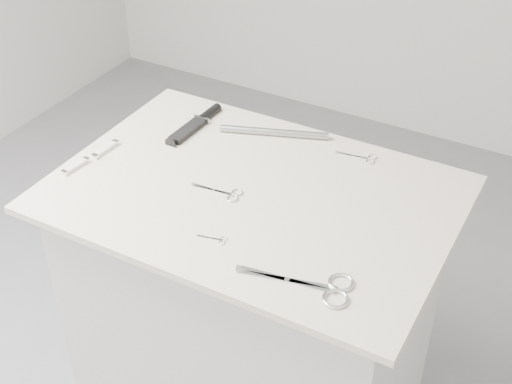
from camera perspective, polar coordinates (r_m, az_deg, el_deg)
The scene contains 10 objects.
plinth at distance 2.10m, azimuth -0.22°, elevation -10.38°, with size 0.90×0.60×0.90m, color #BBBBB8.
display_board at distance 1.79m, azimuth -0.26°, elevation -0.19°, with size 1.00×0.70×0.02m, color beige.
large_shears at distance 1.52m, azimuth 5.11°, elevation -7.56°, with size 0.25×0.11×0.01m.
embroidery_scissors_a at distance 1.78m, azimuth -2.42°, elevation -0.10°, with size 0.13×0.06×0.00m.
embroidery_scissors_b at distance 1.93m, azimuth 8.57°, elevation 2.72°, with size 0.11×0.05×0.00m.
tiny_scissors at distance 1.64m, azimuth -3.23°, elevation -3.80°, with size 0.07×0.03×0.00m.
sheathed_knife at distance 2.06m, azimuth -4.67°, elevation 5.57°, with size 0.05×0.22×0.03m.
pocket_knife_a at distance 1.98m, azimuth -11.95°, elevation 3.38°, with size 0.02×0.10×0.01m.
pocket_knife_b at distance 1.93m, azimuth -14.22°, elevation 2.03°, with size 0.03×0.09×0.01m.
metal_rail at distance 2.00m, azimuth 1.44°, elevation 4.80°, with size 0.02×0.02×0.31m, color gray.
Camera 1 is at (0.70, -1.26, 1.97)m, focal length 50.00 mm.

